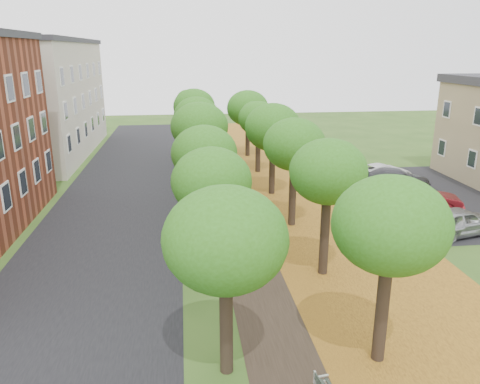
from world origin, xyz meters
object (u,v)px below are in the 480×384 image
object	(u,v)px
car_red	(422,199)
car_white	(382,172)
car_silver	(459,221)
car_grey	(396,178)

from	to	relation	value
car_red	car_white	xyz separation A→B (m)	(0.38, 6.79, -0.10)
car_silver	car_white	size ratio (longest dim) A/B	0.96
car_silver	car_grey	world-z (taller)	car_silver
car_silver	car_white	xyz separation A→B (m)	(0.38, 10.76, -0.11)
car_grey	car_red	bearing A→B (deg)	-172.57
car_red	car_white	world-z (taller)	car_red
car_white	car_grey	bearing A→B (deg)	171.66
car_red	car_grey	world-z (taller)	car_red
car_silver	car_white	distance (m)	10.77
car_silver	car_red	xyz separation A→B (m)	(0.00, 3.97, -0.01)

